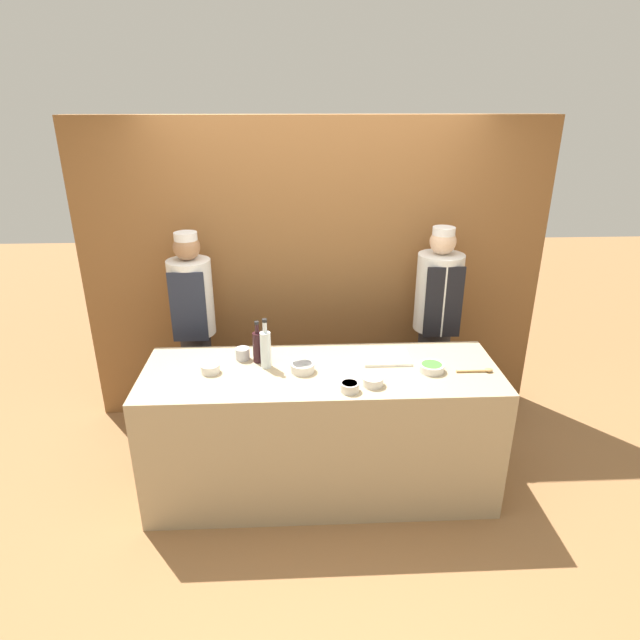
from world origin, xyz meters
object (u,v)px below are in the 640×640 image
Objects in this scene: sauce_bowl_orange at (350,386)px; cutting_board at (386,357)px; sauce_bowl_white at (302,367)px; sauce_bowl_green at (432,367)px; sauce_bowl_yellow at (373,381)px; sauce_bowl_red at (210,368)px; cup_steel at (243,354)px; chef_right at (436,323)px; chef_left at (194,328)px; bottle_clear at (266,348)px; bottle_wine at (258,346)px; wooden_spoon at (479,371)px.

sauce_bowl_orange reaches higher than cutting_board.
cutting_board is (0.55, 0.15, -0.02)m from sauce_bowl_white.
sauce_bowl_yellow is at bearing -157.82° from sauce_bowl_green.
sauce_bowl_red is 1.14m from cutting_board.
chef_right reaches higher than cup_steel.
sauce_bowl_green is 0.10× the size of chef_left.
sauce_bowl_red is at bearing -155.20° from chef_right.
cup_steel is at bearing 145.90° from sauce_bowl_orange.
sauce_bowl_orange is 0.07× the size of chef_left.
bottle_clear is at bearing 174.06° from sauce_bowl_green.
sauce_bowl_yellow is at bearing -25.47° from cup_steel.
bottle_wine is at bearing 153.91° from sauce_bowl_yellow.
chef_right is at bearing 56.98° from sauce_bowl_yellow.
cup_steel is (-0.16, 0.12, -0.09)m from bottle_clear.
wooden_spoon is at bearing -2.82° from sauce_bowl_red.
chef_right is (0.63, 0.96, -0.05)m from sauce_bowl_yellow.
sauce_bowl_yellow is 0.08× the size of chef_right.
sauce_bowl_orange is 0.80m from cup_steel.
bottle_clear is at bearing -50.27° from chef_left.
chef_right reaches higher than bottle_wine.
sauce_bowl_yellow is at bearing -12.12° from sauce_bowl_red.
chef_right reaches higher than wooden_spoon.
sauce_bowl_orange is 0.61m from bottle_clear.
chef_right is at bearing 53.06° from sauce_bowl_orange.
sauce_bowl_white is 1.30m from chef_right.
chef_right reaches higher than sauce_bowl_white.
wooden_spoon is 2.09m from chef_left.
cup_steel is at bearing -54.21° from chef_left.
bottle_wine reaches higher than sauce_bowl_yellow.
sauce_bowl_orange is 0.34× the size of bottle_clear.
sauce_bowl_white reaches higher than sauce_bowl_orange.
sauce_bowl_red is 0.37m from bottle_clear.
bottle_clear reaches higher than cutting_board.
sauce_bowl_white is at bearing 136.48° from sauce_bowl_orange.
cup_steel is at bearing 177.82° from cutting_board.
sauce_bowl_white is 1.20× the size of sauce_bowl_yellow.
chef_right reaches higher than bottle_clear.
sauce_bowl_yellow is at bearing -169.27° from wooden_spoon.
chef_left reaches higher than sauce_bowl_orange.
sauce_bowl_orange reaches higher than sauce_bowl_green.
bottle_wine reaches higher than sauce_bowl_white.
sauce_bowl_yellow is 0.08× the size of chef_left.
sauce_bowl_green is 1.81m from chef_left.
wooden_spoon is 0.84m from chef_right.
sauce_bowl_green is at bearing 174.22° from wooden_spoon.
bottle_clear is 1.43× the size of wooden_spoon.
sauce_bowl_white is 0.65× the size of wooden_spoon.
sauce_bowl_orange is 0.40× the size of bottle_wine.
bottle_clear is (-1.04, 0.11, 0.10)m from sauce_bowl_green.
chef_right is (0.77, 1.03, -0.05)m from sauce_bowl_orange.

